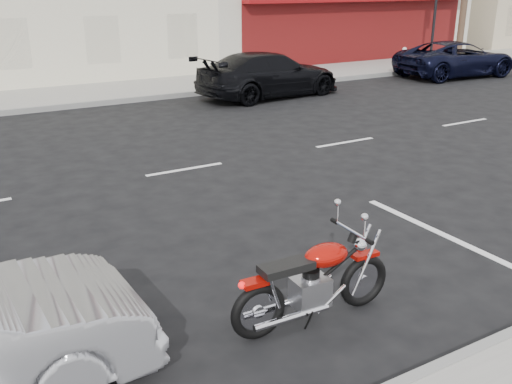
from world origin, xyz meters
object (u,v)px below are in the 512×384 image
at_px(motorcycle, 366,269).
at_px(car_far, 269,75).
at_px(suv_far, 456,59).
at_px(fire_hydrant, 404,55).
at_px(traffic_light, 437,5).

height_order(motorcycle, car_far, car_far).
height_order(motorcycle, suv_far, suv_far).
relative_size(fire_hydrant, suv_far, 0.15).
bearing_deg(traffic_light, car_far, -165.26).
relative_size(suv_far, car_far, 1.00).
bearing_deg(suv_far, fire_hydrant, 2.83).
bearing_deg(car_far, suv_far, -96.58).
height_order(traffic_light, suv_far, traffic_light).
xyz_separation_m(traffic_light, motorcycle, (-15.76, -13.98, -2.11)).
height_order(traffic_light, motorcycle, traffic_light).
distance_m(traffic_light, car_far, 10.57).
xyz_separation_m(motorcycle, suv_far, (14.19, 11.26, 0.23)).
xyz_separation_m(motorcycle, car_far, (5.69, 11.33, 0.26)).
distance_m(traffic_light, suv_far, 3.66).
distance_m(fire_hydrant, motorcycle, 20.09).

